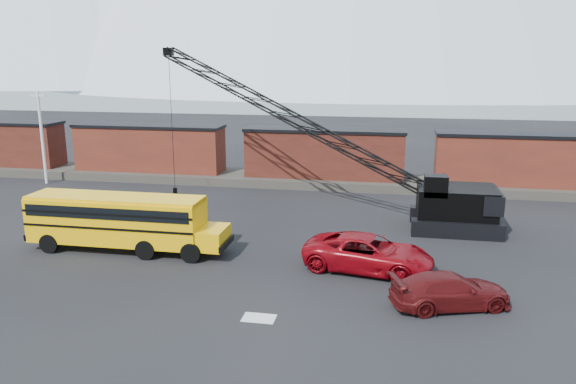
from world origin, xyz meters
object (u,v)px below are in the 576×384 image
school_bus (122,220)px  red_pickup (369,253)px  maroon_suv (450,290)px  crawler_crane (291,118)px

school_bus → red_pickup: size_ratio=1.75×
maroon_suv → crawler_crane: 18.58m
school_bus → red_pickup: school_bus is taller
school_bus → crawler_crane: crawler_crane is taller
maroon_suv → crawler_crane: (-9.84, 14.61, 5.90)m
school_bus → crawler_crane: size_ratio=0.48×
crawler_crane → school_bus: bearing=-127.0°
red_pickup → crawler_crane: (-6.07, 10.85, 5.75)m
red_pickup → maroon_suv: red_pickup is taller
maroon_suv → red_pickup: bearing=26.0°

